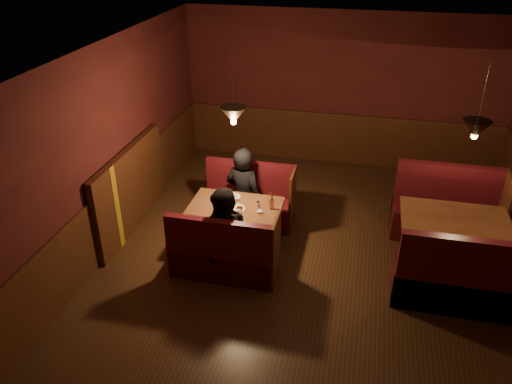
% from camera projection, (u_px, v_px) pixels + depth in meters
% --- Properties ---
extents(room, '(6.02, 7.02, 2.92)m').
position_uv_depth(room, '(300.00, 196.00, 6.60)').
color(room, '#402215').
rests_on(room, ground).
extents(main_table, '(1.30, 0.79, 0.91)m').
position_uv_depth(main_table, '(237.00, 215.00, 7.17)').
color(main_table, brown).
rests_on(main_table, ground).
extents(main_bench_far, '(1.43, 0.51, 0.98)m').
position_uv_depth(main_bench_far, '(250.00, 203.00, 7.91)').
color(main_bench_far, black).
rests_on(main_bench_far, ground).
extents(main_bench_near, '(1.43, 0.51, 0.98)m').
position_uv_depth(main_bench_near, '(224.00, 258.00, 6.65)').
color(main_bench_near, black).
rests_on(main_bench_near, ground).
extents(second_table, '(1.41, 0.90, 0.79)m').
position_uv_depth(second_table, '(453.00, 231.00, 6.72)').
color(second_table, brown).
rests_on(second_table, ground).
extents(second_bench_far, '(1.56, 0.58, 1.11)m').
position_uv_depth(second_bench_far, '(446.00, 214.00, 7.54)').
color(second_bench_far, black).
rests_on(second_bench_far, ground).
extents(second_bench_near, '(1.56, 0.58, 1.11)m').
position_uv_depth(second_bench_near, '(460.00, 284.00, 6.11)').
color(second_bench_near, black).
rests_on(second_bench_near, ground).
extents(diner_a, '(0.70, 0.56, 1.68)m').
position_uv_depth(diner_a, '(244.00, 178.00, 7.53)').
color(diner_a, black).
rests_on(diner_a, ground).
extents(diner_b, '(0.80, 0.63, 1.63)m').
position_uv_depth(diner_b, '(226.00, 223.00, 6.48)').
color(diner_b, black).
rests_on(diner_b, ground).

